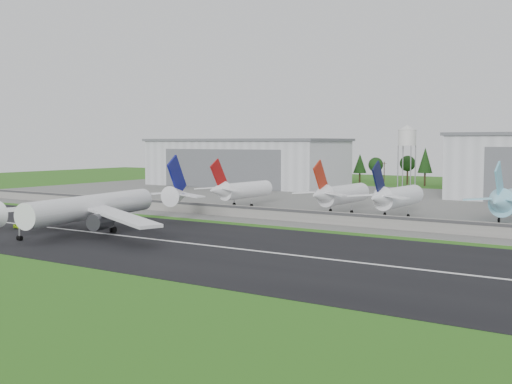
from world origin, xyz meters
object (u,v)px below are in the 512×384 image
Objects in this scene: parked_jet_skyblue at (512,200)px; ground_vehicle at (21,226)px; parked_jet_red_a at (240,190)px; parked_jet_navy at (395,197)px; parked_jet_red_b at (339,194)px; main_airliner at (90,212)px.

ground_vehicle is at bearing -142.50° from parked_jet_skyblue.
parked_jet_navy reaches higher than parked_jet_red_a.
parked_jet_red_a is 1.00× the size of parked_jet_red_b.
main_airliner is at bearing -138.06° from parked_jet_skyblue.
ground_vehicle is at bearing -134.20° from parked_jet_navy.
ground_vehicle is 100.30m from parked_jet_navy.
parked_jet_red_a is 0.84× the size of parked_jet_skyblue.
ground_vehicle is at bearing -126.12° from parked_jet_red_b.
parked_jet_navy is at bearing -36.03° from ground_vehicle.
parked_jet_skyblue reaches higher than parked_jet_red_b.
parked_jet_red_b is at bearing -126.35° from main_airliner.
parked_jet_skyblue reaches higher than parked_jet_red_a.
parked_jet_navy is (49.86, 67.00, 1.33)m from main_airliner.
parked_jet_red_a is at bearing -4.78° from ground_vehicle.
parked_jet_red_b is 17.42m from parked_jet_navy.
parked_jet_navy is at bearing -137.17° from main_airliner.
parked_jet_red_a is 83.80m from parked_jet_skyblue.
parked_jet_red_b is (52.39, 71.79, 5.46)m from ground_vehicle.
parked_jet_navy is at bearing 0.04° from parked_jet_red_a.
ground_vehicle is 0.14× the size of parked_jet_red_b.
parked_jet_navy is 0.84× the size of parked_jet_skyblue.
main_airliner reaches higher than parked_jet_navy.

